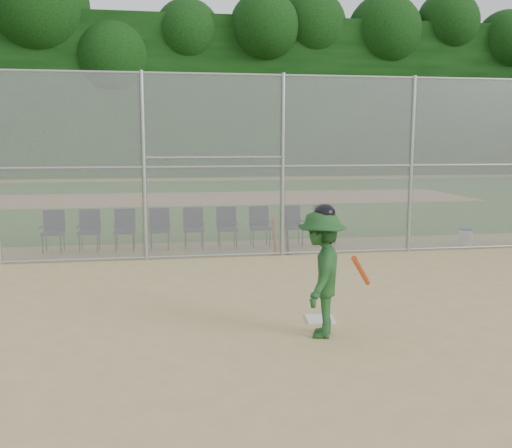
{
  "coord_description": "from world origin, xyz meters",
  "views": [
    {
      "loc": [
        -1.59,
        -7.32,
        2.56
      ],
      "look_at": [
        0.0,
        2.5,
        1.1
      ],
      "focal_mm": 40.0,
      "sensor_mm": 36.0,
      "label": 1
    }
  ],
  "objects": [
    {
      "name": "ground",
      "position": [
        0.0,
        0.0,
        0.0
      ],
      "size": [
        100.0,
        100.0,
        0.0
      ],
      "primitive_type": "plane",
      "color": "tan",
      "rests_on": "ground"
    },
    {
      "name": "grass_strip",
      "position": [
        0.0,
        18.0,
        0.01
      ],
      "size": [
        100.0,
        100.0,
        0.0
      ],
      "primitive_type": "plane",
      "color": "#295D1C",
      "rests_on": "ground"
    },
    {
      "name": "dirt_patch_far",
      "position": [
        0.0,
        18.0,
        0.01
      ],
      "size": [
        24.0,
        24.0,
        0.0
      ],
      "primitive_type": "plane",
      "color": "tan",
      "rests_on": "ground"
    },
    {
      "name": "backstop_fence",
      "position": [
        0.0,
        5.0,
        2.07
      ],
      "size": [
        16.09,
        0.09,
        4.0
      ],
      "color": "gray",
      "rests_on": "ground"
    },
    {
      "name": "treeline",
      "position": [
        0.0,
        20.0,
        5.5
      ],
      "size": [
        81.0,
        60.0,
        11.0
      ],
      "color": "black",
      "rests_on": "ground"
    },
    {
      "name": "home_plate",
      "position": [
        0.59,
        0.37,
        0.01
      ],
      "size": [
        0.44,
        0.44,
        0.02
      ],
      "primitive_type": "cube",
      "rotation": [
        0.0,
        0.0,
        -0.11
      ],
      "color": "silver",
      "rests_on": "ground"
    },
    {
      "name": "batter_at_plate",
      "position": [
        0.42,
        -0.28,
        0.85
      ],
      "size": [
        1.13,
        1.35,
        1.76
      ],
      "color": "#1D491F",
      "rests_on": "ground"
    },
    {
      "name": "water_cooler",
      "position": [
        5.7,
        5.48,
        0.22
      ],
      "size": [
        0.35,
        0.35,
        0.44
      ],
      "color": "white",
      "rests_on": "ground"
    },
    {
      "name": "spare_bats",
      "position": [
        1.0,
        5.16,
        0.42
      ],
      "size": [
        0.36,
        0.28,
        0.84
      ],
      "color": "#D84C14",
      "rests_on": "ground"
    },
    {
      "name": "chair_0",
      "position": [
        -4.14,
        6.17,
        0.48
      ],
      "size": [
        0.54,
        0.52,
        0.96
      ],
      "primitive_type": null,
      "color": "#0F163A",
      "rests_on": "ground"
    },
    {
      "name": "chair_1",
      "position": [
        -3.33,
        6.17,
        0.48
      ],
      "size": [
        0.54,
        0.52,
        0.96
      ],
      "primitive_type": null,
      "color": "#0F163A",
      "rests_on": "ground"
    },
    {
      "name": "chair_2",
      "position": [
        -2.52,
        6.17,
        0.48
      ],
      "size": [
        0.54,
        0.52,
        0.96
      ],
      "primitive_type": null,
      "color": "#0F163A",
      "rests_on": "ground"
    },
    {
      "name": "chair_3",
      "position": [
        -1.72,
        6.17,
        0.48
      ],
      "size": [
        0.54,
        0.52,
        0.96
      ],
      "primitive_type": null,
      "color": "#0F163A",
      "rests_on": "ground"
    },
    {
      "name": "chair_4",
      "position": [
        -0.91,
        6.17,
        0.48
      ],
      "size": [
        0.54,
        0.52,
        0.96
      ],
      "primitive_type": null,
      "color": "#0F163A",
      "rests_on": "ground"
    },
    {
      "name": "chair_5",
      "position": [
        -0.11,
        6.17,
        0.48
      ],
      "size": [
        0.54,
        0.52,
        0.96
      ],
      "primitive_type": null,
      "color": "#0F163A",
      "rests_on": "ground"
    },
    {
      "name": "chair_6",
      "position": [
        0.7,
        6.17,
        0.48
      ],
      "size": [
        0.54,
        0.52,
        0.96
      ],
      "primitive_type": null,
      "color": "#0F163A",
      "rests_on": "ground"
    },
    {
      "name": "chair_7",
      "position": [
        1.51,
        6.17,
        0.48
      ],
      "size": [
        0.54,
        0.52,
        0.96
      ],
      "primitive_type": null,
      "color": "#0F163A",
      "rests_on": "ground"
    },
    {
      "name": "chair_8",
      "position": [
        2.31,
        6.17,
        0.48
      ],
      "size": [
        0.54,
        0.52,
        0.96
      ],
      "primitive_type": null,
      "color": "#0F163A",
      "rests_on": "ground"
    }
  ]
}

